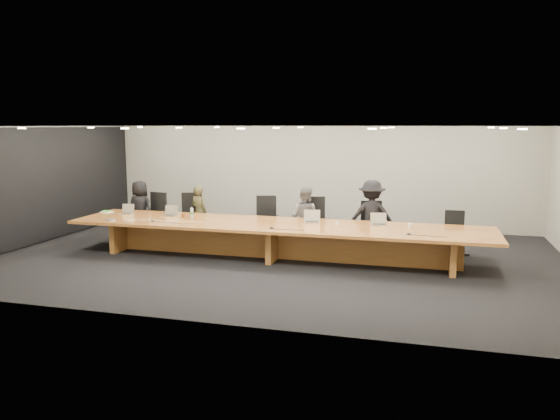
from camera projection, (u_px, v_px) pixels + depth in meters
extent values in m
plane|color=black|center=(276.00, 258.00, 11.72)|extent=(12.00, 12.00, 0.00)
cube|color=beige|center=(315.00, 176.00, 15.31)|extent=(12.00, 0.02, 2.80)
cube|color=black|center=(38.00, 186.00, 13.06)|extent=(0.08, 7.84, 2.74)
cube|color=brown|center=(276.00, 225.00, 11.61)|extent=(9.00, 1.80, 0.06)
cube|color=brown|center=(276.00, 242.00, 11.66)|extent=(7.65, 0.15, 0.69)
cube|color=brown|center=(127.00, 234.00, 12.61)|extent=(0.12, 1.26, 0.69)
cube|color=brown|center=(276.00, 242.00, 11.66)|extent=(0.12, 1.26, 0.69)
cube|color=brown|center=(452.00, 253.00, 10.72)|extent=(0.12, 1.26, 0.69)
imported|color=black|center=(140.00, 209.00, 13.82)|extent=(0.75, 0.53, 1.44)
imported|color=#33311C|center=(199.00, 213.00, 13.36)|extent=(0.59, 0.49, 1.38)
imported|color=#58585A|center=(305.00, 217.00, 12.63)|extent=(0.79, 0.67, 1.42)
imported|color=black|center=(371.00, 216.00, 12.28)|extent=(1.12, 0.75, 1.61)
cylinder|color=#ACBCB8|center=(192.00, 213.00, 12.33)|extent=(0.09, 0.09, 0.22)
cylinder|color=brown|center=(183.00, 215.00, 12.38)|extent=(0.08, 0.08, 0.09)
cone|color=white|center=(337.00, 224.00, 11.36)|extent=(0.07, 0.07, 0.08)
cone|color=silver|center=(410.00, 226.00, 11.07)|extent=(0.11, 0.11, 0.10)
cube|color=white|center=(107.00, 212.00, 13.11)|extent=(0.29, 0.24, 0.02)
cube|color=green|center=(106.00, 211.00, 13.10)|extent=(0.19, 0.12, 0.03)
cube|color=#BBBAC0|center=(110.00, 220.00, 12.01)|extent=(0.22, 0.18, 0.03)
cone|color=black|center=(153.00, 221.00, 11.87)|extent=(0.14, 0.14, 0.03)
cone|color=black|center=(271.00, 228.00, 11.07)|extent=(0.13, 0.13, 0.03)
cone|color=black|center=(409.00, 234.00, 10.45)|extent=(0.12, 0.12, 0.03)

